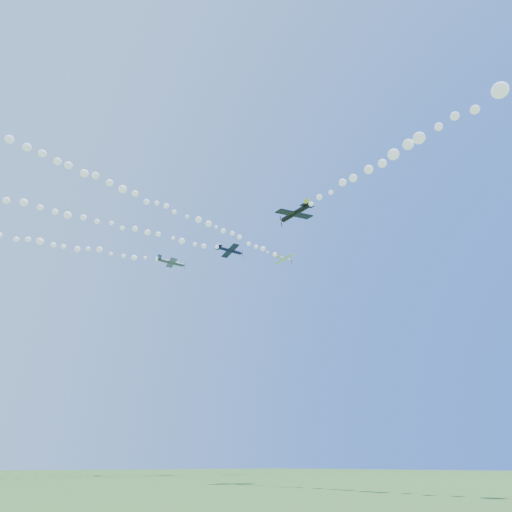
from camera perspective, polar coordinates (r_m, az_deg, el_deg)
ground at (r=87.20m, az=-5.47°, el=-27.27°), size 260.00×260.00×0.00m
plane_white at (r=112.37m, az=3.76°, el=-0.35°), size 6.13×6.36×1.70m
smoke_trail_white at (r=89.38m, az=-15.21°, el=7.69°), size 81.14×9.05×2.64m
plane_navy at (r=108.75m, az=-3.49°, el=0.75°), size 7.54×8.00×2.58m
smoke_trail_navy at (r=101.84m, az=-27.87°, el=5.90°), size 85.48×19.84×2.94m
plane_grey at (r=103.96m, az=-11.22°, el=-0.84°), size 7.11×7.47×2.78m
plane_black at (r=64.80m, az=5.17°, el=5.68°), size 6.70×6.57×1.91m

